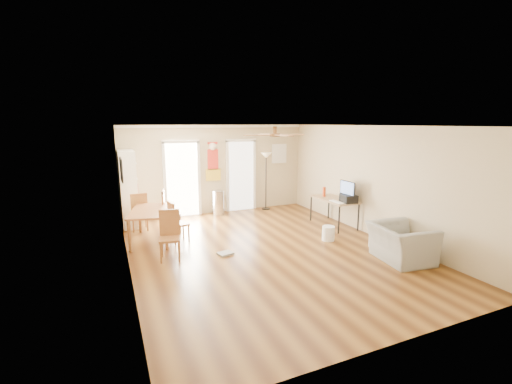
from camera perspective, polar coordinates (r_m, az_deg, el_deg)
name	(u,v)px	position (r m, az deg, el deg)	size (l,w,h in m)	color
floor	(267,250)	(7.45, 1.87, -9.55)	(7.00, 7.00, 0.00)	brown
ceiling	(268,126)	(6.96, 2.01, 10.88)	(5.50, 7.00, 0.00)	silver
wall_back	(217,169)	(10.32, -6.45, 3.73)	(5.50, 0.04, 2.60)	beige
wall_front	(399,244)	(4.30, 22.56, -7.94)	(5.50, 0.04, 2.60)	beige
wall_left	(125,202)	(6.43, -20.80, -1.58)	(0.04, 7.00, 2.60)	beige
wall_right	(373,181)	(8.62, 18.70, 1.70)	(0.04, 7.00, 2.60)	beige
crown_molding	(268,128)	(6.96, 2.01, 10.55)	(5.50, 7.00, 0.08)	white
kitchen_doorway	(182,180)	(10.09, -12.11, 1.94)	(0.90, 0.10, 2.10)	white
bathroom_doorway	(241,176)	(10.58, -2.51, 2.61)	(0.80, 0.10, 2.10)	white
wall_decal	(213,161)	(10.23, -7.12, 5.06)	(0.46, 0.03, 1.10)	red
ac_grille	(279,154)	(11.02, 3.85, 6.35)	(0.50, 0.04, 0.60)	white
framed_poster	(121,170)	(7.74, -21.38, 3.48)	(0.04, 0.66, 0.48)	black
ceiling_fan	(275,135)	(6.69, 3.12, 9.39)	(1.24, 1.24, 0.20)	#593819
bookshelf	(128,189)	(9.48, -20.35, 0.49)	(0.39, 0.89, 1.97)	white
dining_table	(152,225)	(8.25, -16.77, -5.28)	(0.87, 1.45, 0.73)	#945D2F
dining_chair_right_a	(172,211)	(8.80, -13.71, -3.04)	(0.43, 0.43, 1.03)	#AA7137
dining_chair_right_b	(179,222)	(8.01, -12.63, -4.81)	(0.38, 0.38, 0.93)	#AB6437
dining_chair_near	(170,236)	(7.00, -14.07, -7.08)	(0.40, 0.40, 0.97)	#AC7337
dining_chair_far	(139,211)	(9.13, -18.77, -3.05)	(0.40, 0.40, 0.96)	#AB7937
trash_can	(218,203)	(10.14, -6.25, -1.77)	(0.34, 0.34, 0.73)	#BEBEC0
torchiere_lamp	(266,181)	(10.65, 1.66, 1.78)	(0.33, 0.33, 1.77)	black
computer_desk	(333,212)	(9.28, 12.68, -3.27)	(0.67, 1.33, 0.71)	#A57B59
imac	(347,191)	(8.91, 14.85, 0.10)	(0.08, 0.56, 0.52)	black
keyboard	(337,202)	(8.84, 13.18, -1.59)	(0.14, 0.43, 0.02)	white
printer	(349,199)	(8.86, 15.05, -1.05)	(0.33, 0.38, 0.20)	black
orange_bottle	(324,192)	(9.42, 11.19, 0.05)	(0.09, 0.09, 0.26)	red
wastebasket_a	(328,233)	(8.15, 11.86, -6.69)	(0.29, 0.29, 0.33)	white
wastebasket_b	(375,240)	(8.01, 19.13, -7.44)	(0.28, 0.28, 0.33)	silver
floor_cloth	(225,254)	(7.23, -5.09, -10.09)	(0.29, 0.23, 0.04)	gray
armchair	(401,243)	(7.36, 22.80, -7.78)	(1.09, 0.96, 0.71)	gray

